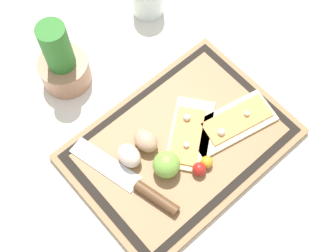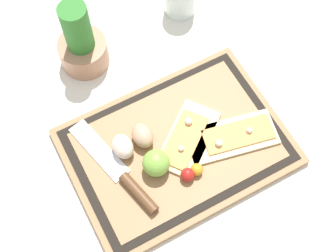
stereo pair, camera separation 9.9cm
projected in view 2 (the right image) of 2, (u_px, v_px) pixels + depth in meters
name	position (u px, v px, depth m)	size (l,w,h in m)	color
ground_plane	(177.00, 148.00, 1.01)	(6.00, 6.00, 0.00)	silver
cutting_board	(177.00, 147.00, 1.00)	(0.46, 0.33, 0.02)	#997047
pizza_slice_near	(233.00, 136.00, 1.00)	(0.21, 0.12, 0.02)	beige
pizza_slice_far	(187.00, 138.00, 0.99)	(0.19, 0.17, 0.02)	beige
knife	(127.00, 180.00, 0.95)	(0.09, 0.26, 0.02)	silver
egg_brown	(143.00, 136.00, 0.98)	(0.04, 0.06, 0.04)	tan
egg_pink	(123.00, 146.00, 0.97)	(0.04, 0.06, 0.04)	beige
lime	(156.00, 163.00, 0.95)	(0.06, 0.06, 0.06)	#7FB742
cherry_tomato_red	(188.00, 175.00, 0.95)	(0.03, 0.03, 0.03)	red
cherry_tomato_yellow	(197.00, 170.00, 0.96)	(0.03, 0.03, 0.03)	gold
herb_pot	(82.00, 45.00, 1.05)	(0.11, 0.11, 0.19)	#AD7A5B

